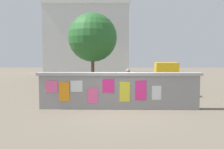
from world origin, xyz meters
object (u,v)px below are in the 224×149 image
at_px(motorcycle, 96,92).
at_px(bicycle_near, 69,90).
at_px(bicycle_far, 76,86).
at_px(tree_roadside, 93,37).
at_px(person_walking, 128,82).
at_px(auto_rickshaw_truck, 148,79).

height_order(motorcycle, bicycle_near, bicycle_near).
xyz_separation_m(bicycle_far, tree_roadside, (0.48, 6.01, 3.46)).
bearing_deg(person_walking, motorcycle, 163.97).
distance_m(bicycle_near, bicycle_far, 1.79).
bearing_deg(bicycle_near, motorcycle, -43.23).
distance_m(bicycle_far, tree_roadside, 6.95).
relative_size(bicycle_near, person_walking, 1.04).
distance_m(motorcycle, bicycle_far, 3.65).
bearing_deg(person_walking, tree_roadside, 104.97).
bearing_deg(tree_roadside, bicycle_far, -94.60).
relative_size(auto_rickshaw_truck, bicycle_near, 2.19).
bearing_deg(bicycle_far, motorcycle, -64.66).
xyz_separation_m(auto_rickshaw_truck, bicycle_near, (-4.39, -0.55, -0.54)).
bearing_deg(motorcycle, person_walking, -16.03).
bearing_deg(tree_roadside, auto_rickshaw_truck, -61.88).
relative_size(bicycle_far, tree_roadside, 0.28).
relative_size(motorcycle, tree_roadside, 0.32).
bearing_deg(person_walking, auto_rickshaw_truck, 63.07).
xyz_separation_m(auto_rickshaw_truck, bicycle_far, (-4.36, 1.24, -0.54)).
relative_size(motorcycle, bicycle_near, 1.13).
bearing_deg(bicycle_near, auto_rickshaw_truck, 7.19).
xyz_separation_m(motorcycle, tree_roadside, (-1.08, 9.30, 3.36)).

